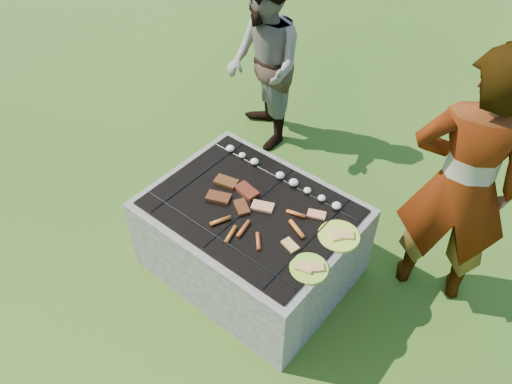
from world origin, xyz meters
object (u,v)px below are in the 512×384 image
(fire_pit, at_px, (251,240))
(plate_far, at_px, (339,236))
(cook, at_px, (462,187))
(bystander, at_px, (264,66))
(plate_near, at_px, (309,268))

(fire_pit, relative_size, plate_far, 3.90)
(cook, xyz_separation_m, bystander, (-1.88, 0.53, -0.15))
(bystander, bearing_deg, plate_near, -8.81)
(plate_far, relative_size, cook, 0.19)
(plate_far, bearing_deg, fire_pit, -165.44)
(plate_far, bearing_deg, bystander, 143.46)
(fire_pit, height_order, bystander, bystander)
(fire_pit, height_order, cook, cook)
(bystander, bearing_deg, cook, 19.14)
(plate_far, bearing_deg, plate_near, -90.15)
(plate_near, xyz_separation_m, bystander, (-1.43, 1.37, 0.14))
(fire_pit, distance_m, plate_far, 0.67)
(plate_near, bearing_deg, bystander, 136.23)
(plate_far, height_order, plate_near, same)
(plate_far, xyz_separation_m, cook, (0.45, 0.53, 0.29))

